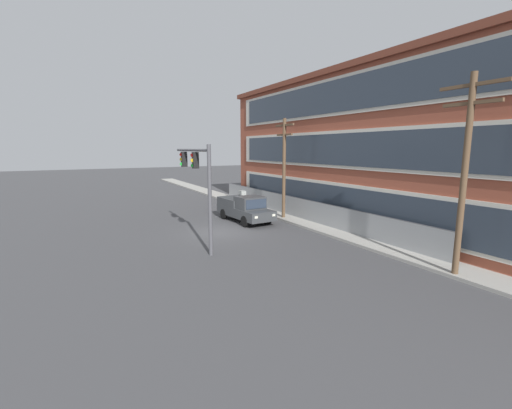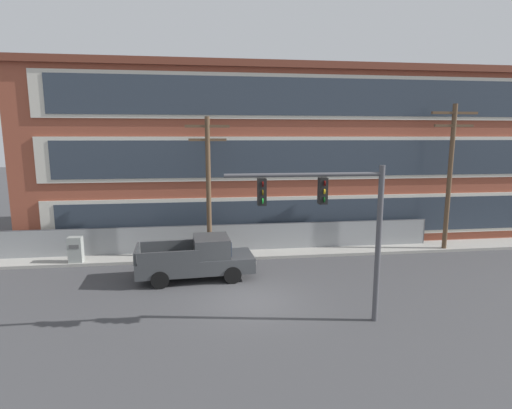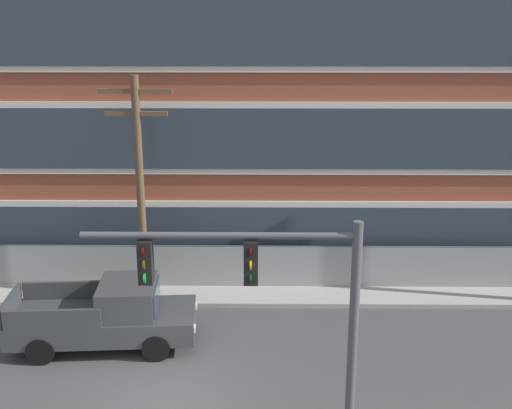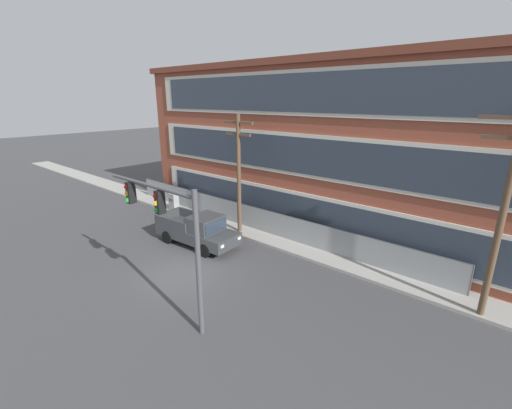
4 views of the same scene
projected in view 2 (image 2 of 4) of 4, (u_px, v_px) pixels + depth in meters
ground_plane at (252, 301)px, 16.30m from camera, size 160.00×160.00×0.00m
sidewalk_building_side at (238, 254)px, 22.66m from camera, size 80.00×2.04×0.16m
brick_mill_building at (324, 154)px, 28.28m from camera, size 38.47×10.12×10.84m
chain_link_fence at (215, 239)px, 22.80m from camera, size 25.60×0.06×1.69m
traffic_signal_mast at (335, 213)px, 13.71m from camera, size 5.53×0.43×5.67m
pickup_truck_dark_grey at (198, 259)px, 18.78m from camera, size 5.56×2.44×1.99m
utility_pole_near_corner at (208, 182)px, 21.22m from camera, size 2.32×0.26×7.68m
utility_pole_midblock at (450, 171)px, 22.74m from camera, size 2.72×0.26×8.45m
electrical_cabinet at (76, 251)px, 20.79m from camera, size 0.70×0.51×1.51m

